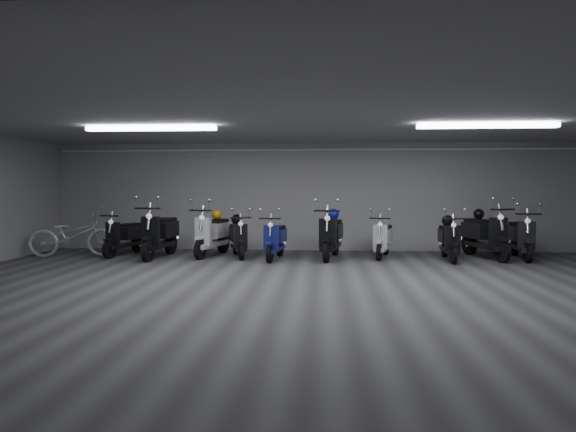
# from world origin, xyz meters

# --- Properties ---
(floor) EXTENTS (14.00, 10.00, 0.01)m
(floor) POSITION_xyz_m (0.00, 0.00, -0.01)
(floor) COLOR #3B3B3E
(floor) RESTS_ON ground
(ceiling) EXTENTS (14.00, 10.00, 0.01)m
(ceiling) POSITION_xyz_m (0.00, 0.00, 2.80)
(ceiling) COLOR gray
(ceiling) RESTS_ON ground
(back_wall) EXTENTS (14.00, 0.01, 2.80)m
(back_wall) POSITION_xyz_m (0.00, 5.00, 1.40)
(back_wall) COLOR #949496
(back_wall) RESTS_ON ground
(front_wall) EXTENTS (14.00, 0.01, 2.80)m
(front_wall) POSITION_xyz_m (0.00, -5.00, 1.40)
(front_wall) COLOR #949496
(front_wall) RESTS_ON ground
(fluor_strip_left) EXTENTS (2.40, 0.18, 0.08)m
(fluor_strip_left) POSITION_xyz_m (-3.00, 1.00, 2.74)
(fluor_strip_left) COLOR white
(fluor_strip_left) RESTS_ON ceiling
(fluor_strip_right) EXTENTS (2.40, 0.18, 0.08)m
(fluor_strip_right) POSITION_xyz_m (3.00, 1.00, 2.74)
(fluor_strip_right) COLOR white
(fluor_strip_right) RESTS_ON ceiling
(conduit) EXTENTS (13.60, 0.05, 0.05)m
(conduit) POSITION_xyz_m (0.00, 4.92, 2.62)
(conduit) COLOR white
(conduit) RESTS_ON back_wall
(scooter_0) EXTENTS (0.95, 1.75, 1.24)m
(scooter_0) POSITION_xyz_m (-4.66, 3.69, 0.62)
(scooter_0) COLOR black
(scooter_0) RESTS_ON floor
(scooter_1) EXTENTS (0.83, 2.04, 1.48)m
(scooter_1) POSITION_xyz_m (-3.66, 3.36, 0.74)
(scooter_1) COLOR black
(scooter_1) RESTS_ON floor
(scooter_2) EXTENTS (1.04, 1.98, 1.40)m
(scooter_2) POSITION_xyz_m (-2.51, 3.76, 0.70)
(scooter_2) COLOR silver
(scooter_2) RESTS_ON floor
(scooter_3) EXTENTS (0.99, 1.70, 1.20)m
(scooter_3) POSITION_xyz_m (-1.86, 3.62, 0.60)
(scooter_3) COLOR black
(scooter_3) RESTS_ON floor
(scooter_4) EXTENTS (0.75, 1.68, 1.21)m
(scooter_4) POSITION_xyz_m (-0.94, 3.31, 0.61)
(scooter_4) COLOR navy
(scooter_4) RESTS_ON floor
(scooter_5) EXTENTS (0.96, 1.99, 1.42)m
(scooter_5) POSITION_xyz_m (0.34, 3.51, 0.71)
(scooter_5) COLOR black
(scooter_5) RESTS_ON floor
(scooter_6) EXTENTS (0.94, 1.68, 1.19)m
(scooter_6) POSITION_xyz_m (1.56, 3.75, 0.59)
(scooter_6) COLOR silver
(scooter_6) RESTS_ON floor
(scooter_7) EXTENTS (0.65, 1.67, 1.22)m
(scooter_7) POSITION_xyz_m (3.00, 3.42, 0.61)
(scooter_7) COLOR black
(scooter_7) RESTS_ON floor
(scooter_8) EXTENTS (1.15, 2.06, 1.46)m
(scooter_8) POSITION_xyz_m (3.90, 3.77, 0.73)
(scooter_8) COLOR black
(scooter_8) RESTS_ON floor
(scooter_9) EXTENTS (0.84, 1.86, 1.33)m
(scooter_9) POSITION_xyz_m (4.71, 3.74, 0.67)
(scooter_9) COLOR black
(scooter_9) RESTS_ON floor
(bicycle) EXTENTS (2.07, 1.17, 1.26)m
(bicycle) POSITION_xyz_m (-5.80, 3.42, 0.63)
(bicycle) COLOR silver
(bicycle) RESTS_ON floor
(helmet_0) EXTENTS (0.24, 0.24, 0.24)m
(helmet_0) POSITION_xyz_m (-2.45, 4.01, 0.99)
(helmet_0) COLOR orange
(helmet_0) RESTS_ON scooter_2
(helmet_1) EXTENTS (0.27, 0.27, 0.27)m
(helmet_1) POSITION_xyz_m (-1.92, 3.83, 0.88)
(helmet_1) COLOR black
(helmet_1) RESTS_ON scooter_3
(helmet_2) EXTENTS (0.26, 0.26, 0.26)m
(helmet_2) POSITION_xyz_m (3.01, 3.64, 0.89)
(helmet_2) COLOR black
(helmet_2) RESTS_ON scooter_7
(helmet_3) EXTENTS (0.27, 0.27, 0.27)m
(helmet_3) POSITION_xyz_m (0.39, 3.78, 1.01)
(helmet_3) COLOR #0D1491
(helmet_3) RESTS_ON scooter_5
(helmet_4) EXTENTS (0.25, 0.25, 0.25)m
(helmet_4) POSITION_xyz_m (3.83, 4.03, 1.02)
(helmet_4) COLOR black
(helmet_4) RESTS_ON scooter_8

